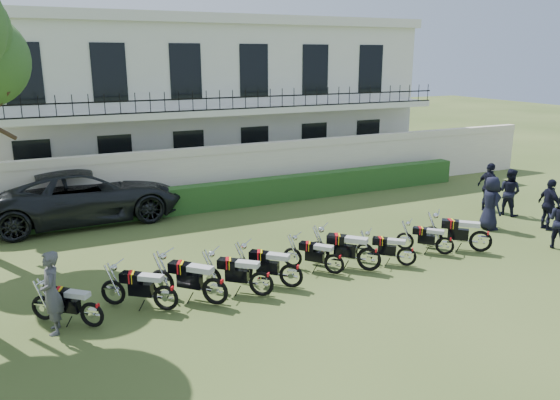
{
  "coord_description": "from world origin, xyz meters",
  "views": [
    {
      "loc": [
        -7.83,
        -12.1,
        5.76
      ],
      "look_at": [
        -0.82,
        2.56,
        1.42
      ],
      "focal_mm": 35.0,
      "sensor_mm": 36.0,
      "label": 1
    }
  ],
  "objects": [
    {
      "name": "suv",
      "position": [
        -6.02,
        7.79,
        0.94
      ],
      "size": [
        6.91,
        3.39,
        1.89
      ],
      "primitive_type": "imported",
      "rotation": [
        0.0,
        0.0,
        1.61
      ],
      "color": "black",
      "rests_on": "ground"
    },
    {
      "name": "motorcycle_8",
      "position": [
        3.13,
        -0.49,
        0.43
      ],
      "size": [
        1.23,
        1.31,
        0.93
      ],
      "rotation": [
        0.0,
        0.0,
        0.75
      ],
      "color": "black",
      "rests_on": "ground"
    },
    {
      "name": "motorcycle_4",
      "position": [
        -2.03,
        -0.65,
        0.5
      ],
      "size": [
        1.5,
        1.44,
        1.08
      ],
      "rotation": [
        0.0,
        0.0,
        0.81
      ],
      "color": "black",
      "rests_on": "ground"
    },
    {
      "name": "officer_5",
      "position": [
        7.89,
        2.49,
        0.93
      ],
      "size": [
        0.45,
        1.09,
        1.85
      ],
      "primitive_type": "imported",
      "rotation": [
        0.0,
        0.0,
        1.57
      ],
      "color": "black",
      "rests_on": "ground"
    },
    {
      "name": "officer_4",
      "position": [
        8.18,
        1.8,
        0.87
      ],
      "size": [
        0.84,
        0.98,
        1.74
      ],
      "primitive_type": "imported",
      "rotation": [
        0.0,
        0.0,
        1.81
      ],
      "color": "black",
      "rests_on": "ground"
    },
    {
      "name": "motorcycle_9",
      "position": [
        4.24,
        -0.78,
        0.53
      ],
      "size": [
        1.59,
        1.51,
        1.14
      ],
      "rotation": [
        0.0,
        0.0,
        0.81
      ],
      "color": "black",
      "rests_on": "ground"
    },
    {
      "name": "motorcycle_3",
      "position": [
        -2.92,
        -0.78,
        0.5
      ],
      "size": [
        1.57,
        1.37,
        1.08
      ],
      "rotation": [
        0.0,
        0.0,
        0.86
      ],
      "color": "black",
      "rests_on": "ground"
    },
    {
      "name": "inspector",
      "position": [
        -7.61,
        -0.48,
        0.91
      ],
      "size": [
        0.49,
        0.7,
        1.82
      ],
      "primitive_type": "imported",
      "rotation": [
        0.0,
        0.0,
        -1.65
      ],
      "color": "#505155",
      "rests_on": "ground"
    },
    {
      "name": "motorcycle_7",
      "position": [
        1.54,
        -0.72,
        0.44
      ],
      "size": [
        1.34,
        1.23,
        0.94
      ],
      "rotation": [
        0.0,
        0.0,
        0.83
      ],
      "color": "black",
      "rests_on": "ground"
    },
    {
      "name": "ground",
      "position": [
        0.0,
        0.0,
        0.0
      ],
      "size": [
        100.0,
        100.0,
        0.0
      ],
      "primitive_type": "plane",
      "color": "#35461C",
      "rests_on": "ground"
    },
    {
      "name": "motorcycle_2",
      "position": [
        -4.1,
        -0.76,
        0.53
      ],
      "size": [
        1.55,
        1.6,
        1.16
      ],
      "rotation": [
        0.0,
        0.0,
        0.77
      ],
      "color": "black",
      "rests_on": "ground"
    },
    {
      "name": "building",
      "position": [
        0.0,
        13.96,
        3.71
      ],
      "size": [
        20.4,
        9.6,
        7.4
      ],
      "color": "silver",
      "rests_on": "ground"
    },
    {
      "name": "officer_3",
      "position": [
        6.25,
        0.83,
        0.91
      ],
      "size": [
        0.77,
        1.0,
        1.82
      ],
      "primitive_type": "imported",
      "rotation": [
        0.0,
        0.0,
        1.34
      ],
      "color": "black",
      "rests_on": "ground"
    },
    {
      "name": "motorcycle_0",
      "position": [
        -6.86,
        -0.65,
        0.46
      ],
      "size": [
        1.43,
        1.26,
        0.99
      ],
      "rotation": [
        0.0,
        0.0,
        0.85
      ],
      "color": "black",
      "rests_on": "ground"
    },
    {
      "name": "perimeter_wall",
      "position": [
        0.0,
        8.0,
        1.17
      ],
      "size": [
        30.0,
        0.35,
        2.3
      ],
      "color": "beige",
      "rests_on": "ground"
    },
    {
      "name": "hedge",
      "position": [
        1.0,
        7.2,
        0.5
      ],
      "size": [
        18.0,
        0.6,
        1.0
      ],
      "primitive_type": "cube",
      "color": "#1C4E1E",
      "rests_on": "ground"
    },
    {
      "name": "officer_2",
      "position": [
        7.98,
        -0.07,
        0.88
      ],
      "size": [
        0.66,
        1.1,
        1.75
      ],
      "primitive_type": "imported",
      "rotation": [
        0.0,
        0.0,
        1.33
      ],
      "color": "black",
      "rests_on": "ground"
    },
    {
      "name": "motorcycle_6",
      "position": [
        0.37,
        -0.58,
        0.53
      ],
      "size": [
        1.54,
        1.6,
        1.15
      ],
      "rotation": [
        0.0,
        0.0,
        0.77
      ],
      "color": "black",
      "rests_on": "ground"
    },
    {
      "name": "motorcycle_5",
      "position": [
        -0.59,
        -0.36,
        0.45
      ],
      "size": [
        1.22,
        1.42,
        0.97
      ],
      "rotation": [
        0.0,
        0.0,
        0.7
      ],
      "color": "black",
      "rests_on": "ground"
    },
    {
      "name": "motorcycle_1",
      "position": [
        -5.22,
        -0.55,
        0.49
      ],
      "size": [
        1.59,
        1.29,
        1.06
      ],
      "rotation": [
        0.0,
        0.0,
        0.9
      ],
      "color": "black",
      "rests_on": "ground"
    }
  ]
}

